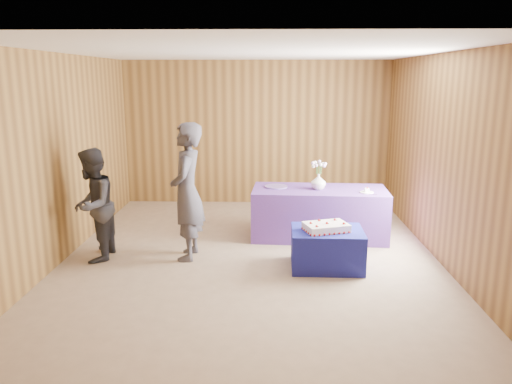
{
  "coord_description": "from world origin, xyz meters",
  "views": [
    {
      "loc": [
        0.23,
        -6.46,
        2.39
      ],
      "look_at": [
        0.06,
        0.1,
        0.87
      ],
      "focal_mm": 35.0,
      "sensor_mm": 36.0,
      "label": 1
    }
  ],
  "objects_px": {
    "cake_table": "(327,249)",
    "sheet_cake": "(326,227)",
    "serving_table": "(319,213)",
    "vase": "(318,182)",
    "guest_left": "(187,192)",
    "guest_right": "(93,205)"
  },
  "relations": [
    {
      "from": "serving_table",
      "to": "guest_right",
      "type": "height_order",
      "value": "guest_right"
    },
    {
      "from": "serving_table",
      "to": "vase",
      "type": "relative_size",
      "value": 8.65
    },
    {
      "from": "sheet_cake",
      "to": "cake_table",
      "type": "bearing_deg",
      "value": 37.54
    },
    {
      "from": "cake_table",
      "to": "serving_table",
      "type": "bearing_deg",
      "value": 90.48
    },
    {
      "from": "guest_right",
      "to": "sheet_cake",
      "type": "bearing_deg",
      "value": 84.15
    },
    {
      "from": "vase",
      "to": "sheet_cake",
      "type": "bearing_deg",
      "value": -90.75
    },
    {
      "from": "cake_table",
      "to": "sheet_cake",
      "type": "distance_m",
      "value": 0.3
    },
    {
      "from": "vase",
      "to": "guest_left",
      "type": "relative_size",
      "value": 0.13
    },
    {
      "from": "guest_left",
      "to": "guest_right",
      "type": "xyz_separation_m",
      "value": [
        -1.23,
        -0.11,
        -0.16
      ]
    },
    {
      "from": "cake_table",
      "to": "serving_table",
      "type": "relative_size",
      "value": 0.45
    },
    {
      "from": "guest_right",
      "to": "vase",
      "type": "bearing_deg",
      "value": 107.45
    },
    {
      "from": "serving_table",
      "to": "guest_left",
      "type": "xyz_separation_m",
      "value": [
        -1.84,
        -0.94,
        0.54
      ]
    },
    {
      "from": "vase",
      "to": "guest_left",
      "type": "distance_m",
      "value": 2.04
    },
    {
      "from": "vase",
      "to": "guest_right",
      "type": "distance_m",
      "value": 3.22
    },
    {
      "from": "sheet_cake",
      "to": "vase",
      "type": "distance_m",
      "value": 1.31
    },
    {
      "from": "sheet_cake",
      "to": "guest_left",
      "type": "xyz_separation_m",
      "value": [
        -1.8,
        0.35,
        0.36
      ]
    },
    {
      "from": "cake_table",
      "to": "sheet_cake",
      "type": "relative_size",
      "value": 1.41
    },
    {
      "from": "cake_table",
      "to": "sheet_cake",
      "type": "xyz_separation_m",
      "value": [
        -0.02,
        -0.04,
        0.3
      ]
    },
    {
      "from": "serving_table",
      "to": "vase",
      "type": "distance_m",
      "value": 0.49
    },
    {
      "from": "vase",
      "to": "guest_right",
      "type": "relative_size",
      "value": 0.15
    },
    {
      "from": "vase",
      "to": "cake_table",
      "type": "bearing_deg",
      "value": -89.65
    },
    {
      "from": "cake_table",
      "to": "guest_left",
      "type": "bearing_deg",
      "value": 171.53
    }
  ]
}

